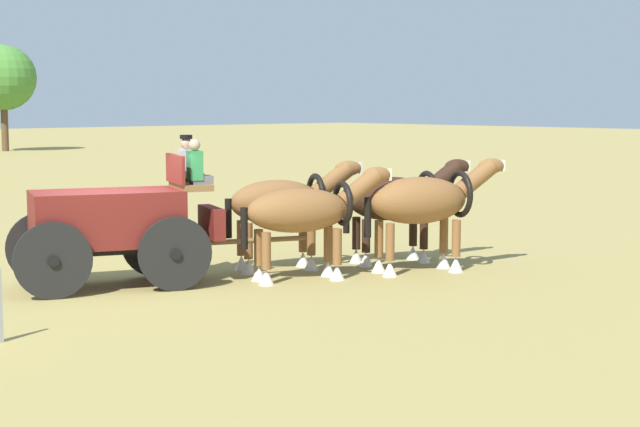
{
  "coord_description": "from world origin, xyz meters",
  "views": [
    {
      "loc": [
        -9.46,
        -16.39,
        3.45
      ],
      "look_at": [
        4.12,
        -1.38,
        1.2
      ],
      "focal_mm": 56.07,
      "sensor_mm": 36.0,
      "label": 1
    }
  ],
  "objects": [
    {
      "name": "ground_plane",
      "position": [
        0.0,
        0.0,
        0.0
      ],
      "size": [
        220.0,
        220.0,
        0.0
      ],
      "primitive_type": "plane",
      "color": "#9E8C4C"
    },
    {
      "name": "show_wagon",
      "position": [
        0.15,
        -0.06,
        1.26
      ],
      "size": [
        5.7,
        2.9,
        2.83
      ],
      "color": "maroon",
      "rests_on": "ground"
    },
    {
      "name": "draft_horse_rear_near",
      "position": [
        3.7,
        -0.7,
        1.36
      ],
      "size": [
        2.9,
        1.56,
        2.23
      ],
      "color": "brown",
      "rests_on": "ground"
    },
    {
      "name": "draft_horse_rear_off",
      "position": [
        3.25,
        -1.92,
        1.32
      ],
      "size": [
        3.02,
        1.59,
        2.18
      ],
      "color": "brown",
      "rests_on": "ground"
    },
    {
      "name": "draft_horse_lead_near",
      "position": [
        6.13,
        -1.62,
        1.35
      ],
      "size": [
        2.92,
        1.58,
        2.22
      ],
      "color": "#331E14",
      "rests_on": "ground"
    },
    {
      "name": "draft_horse_lead_off",
      "position": [
        5.67,
        -2.83,
        1.42
      ],
      "size": [
        3.08,
        1.65,
        2.3
      ],
      "color": "brown",
      "rests_on": "ground"
    },
    {
      "name": "tree_f",
      "position": [
        21.82,
        51.75,
        5.19
      ],
      "size": [
        4.66,
        4.66,
        7.55
      ],
      "color": "brown",
      "rests_on": "ground"
    }
  ]
}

